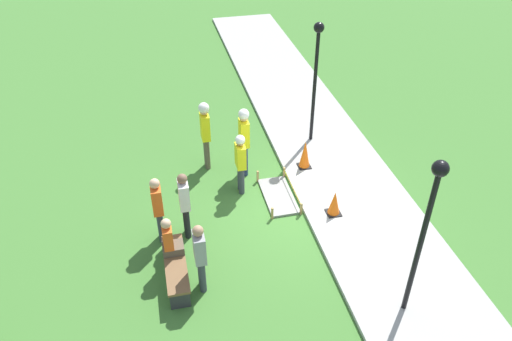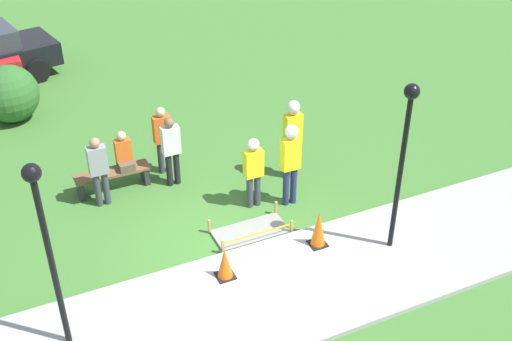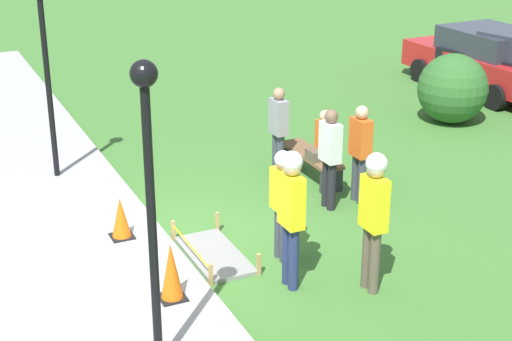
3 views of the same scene
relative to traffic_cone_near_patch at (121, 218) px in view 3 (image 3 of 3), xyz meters
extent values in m
plane|color=#3D702D|center=(0.40, 0.65, -0.41)|extent=(60.00, 60.00, 0.00)
cube|color=#9E9E99|center=(0.40, -0.73, -0.36)|extent=(28.00, 2.76, 0.10)
cube|color=gray|center=(1.01, 1.09, -0.38)|extent=(1.52, 0.72, 0.06)
cube|color=tan|center=(0.25, 0.73, -0.25)|extent=(0.05, 0.05, 0.33)
cube|color=tan|center=(1.77, 0.73, -0.25)|extent=(0.05, 0.05, 0.33)
cube|color=tan|center=(0.25, 1.45, -0.25)|extent=(0.05, 0.05, 0.33)
cube|color=tan|center=(1.77, 1.45, -0.25)|extent=(0.05, 0.05, 0.33)
cube|color=yellow|center=(1.01, 0.73, -0.17)|extent=(1.52, 0.00, 0.04)
cube|color=black|center=(0.00, 0.00, -0.30)|extent=(0.34, 0.34, 0.02)
cone|color=orange|center=(0.00, 0.00, 0.02)|extent=(0.29, 0.29, 0.61)
cube|color=black|center=(2.02, 0.10, -0.30)|extent=(0.34, 0.34, 0.02)
cone|color=orange|center=(2.02, 0.10, 0.10)|extent=(0.29, 0.29, 0.77)
cube|color=#2D2D33|center=(-1.87, 3.85, -0.21)|extent=(0.12, 0.40, 0.41)
cube|color=#2D2D33|center=(-0.39, 3.85, -0.21)|extent=(0.12, 0.40, 0.41)
cube|color=brown|center=(-1.13, 3.85, 0.03)|extent=(1.67, 0.44, 0.06)
cube|color=brown|center=(-0.81, 3.85, 0.15)|extent=(0.34, 0.44, 0.18)
cube|color=#E55B1E|center=(-0.81, 3.93, 0.49)|extent=(0.36, 0.20, 0.50)
sphere|color=tan|center=(-0.81, 3.93, 0.85)|extent=(0.21, 0.21, 0.21)
cylinder|color=brown|center=(2.66, 2.63, 0.04)|extent=(0.14, 0.14, 0.91)
cylinder|color=brown|center=(2.84, 2.63, 0.04)|extent=(0.14, 0.14, 0.91)
cube|color=yellow|center=(2.75, 2.63, 0.85)|extent=(0.40, 0.22, 0.72)
sphere|color=tan|center=(2.75, 2.63, 1.33)|extent=(0.25, 0.25, 0.25)
sphere|color=white|center=(2.75, 2.63, 1.40)|extent=(0.28, 0.28, 0.28)
cylinder|color=navy|center=(2.13, 1.70, 0.04)|extent=(0.14, 0.14, 0.90)
cylinder|color=navy|center=(2.31, 1.70, 0.04)|extent=(0.14, 0.14, 0.90)
cube|color=yellow|center=(2.22, 1.70, 0.84)|extent=(0.40, 0.22, 0.71)
sphere|color=tan|center=(2.22, 1.70, 1.32)|extent=(0.24, 0.24, 0.24)
sphere|color=white|center=(2.22, 1.70, 1.39)|extent=(0.28, 0.28, 0.28)
cylinder|color=#383D47|center=(1.38, 1.95, -0.03)|extent=(0.14, 0.14, 0.77)
cylinder|color=#383D47|center=(1.56, 1.95, -0.03)|extent=(0.14, 0.14, 0.77)
cube|color=yellow|center=(1.47, 1.95, 0.67)|extent=(0.40, 0.22, 0.61)
sphere|color=#A37A5B|center=(1.47, 1.95, 1.08)|extent=(0.21, 0.21, 0.21)
sphere|color=white|center=(1.47, 1.95, 1.13)|extent=(0.24, 0.24, 0.24)
cylinder|color=#383D47|center=(0.06, 4.06, -0.01)|extent=(0.14, 0.14, 0.82)
cylinder|color=#383D47|center=(0.24, 4.06, -0.01)|extent=(0.14, 0.14, 0.82)
cube|color=#E55B1E|center=(0.15, 4.06, 0.73)|extent=(0.40, 0.22, 0.65)
sphere|color=tan|center=(0.15, 4.06, 1.16)|extent=(0.22, 0.22, 0.22)
cylinder|color=black|center=(0.08, 3.48, 0.00)|extent=(0.14, 0.14, 0.83)
cylinder|color=black|center=(0.26, 3.48, 0.00)|extent=(0.14, 0.14, 0.83)
cube|color=silver|center=(0.17, 3.48, 0.74)|extent=(0.40, 0.22, 0.65)
sphere|color=brown|center=(0.17, 3.48, 1.18)|extent=(0.22, 0.22, 0.22)
cylinder|color=#383D47|center=(-1.57, 3.36, -0.01)|extent=(0.14, 0.14, 0.81)
cylinder|color=#383D47|center=(-1.39, 3.36, -0.01)|extent=(0.14, 0.14, 0.81)
cube|color=gray|center=(-1.48, 3.36, 0.71)|extent=(0.40, 0.22, 0.64)
sphere|color=#A37A5B|center=(-1.48, 3.36, 1.14)|extent=(0.22, 0.22, 0.22)
cylinder|color=black|center=(3.31, -0.51, 1.31)|extent=(0.10, 0.10, 3.25)
sphere|color=black|center=(3.31, -0.51, 3.03)|extent=(0.28, 0.28, 0.28)
cylinder|color=black|center=(-2.95, -0.36, 1.29)|extent=(0.10, 0.10, 3.21)
cube|color=red|center=(-4.47, 10.75, 0.22)|extent=(4.58, 2.12, 0.67)
cube|color=#2D333D|center=(-4.47, 10.75, 0.84)|extent=(2.31, 1.82, 0.57)
cylinder|color=black|center=(-3.04, 9.79, -0.11)|extent=(0.61, 0.26, 0.60)
cylinder|color=black|center=(-5.90, 11.71, -0.11)|extent=(0.61, 0.26, 0.60)
cylinder|color=black|center=(-5.85, 9.71, -0.11)|extent=(0.61, 0.26, 0.60)
cylinder|color=black|center=(-4.82, 11.59, -0.05)|extent=(0.75, 0.38, 0.72)
cylinder|color=black|center=(-4.45, 9.86, -0.05)|extent=(0.75, 0.38, 0.72)
sphere|color=#2D6028|center=(-2.73, 8.24, 0.35)|extent=(1.53, 1.53, 1.53)
camera|label=1|loc=(-8.44, 3.86, 7.51)|focal=35.00mm
camera|label=2|loc=(-3.23, -8.37, 7.80)|focal=45.00mm
camera|label=3|loc=(10.48, -2.65, 4.93)|focal=55.00mm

